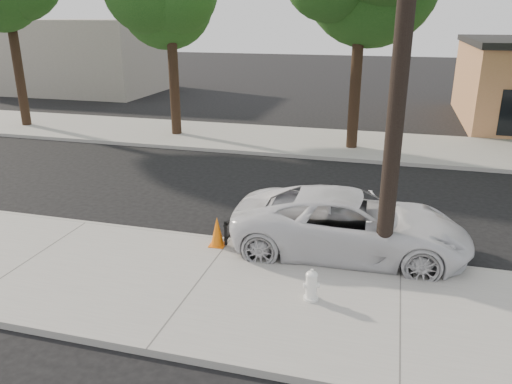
% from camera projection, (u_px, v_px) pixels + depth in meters
% --- Properties ---
extents(ground, '(120.00, 120.00, 0.00)m').
position_uv_depth(ground, '(254.00, 214.00, 14.10)').
color(ground, black).
rests_on(ground, ground).
extents(near_sidewalk, '(90.00, 4.40, 0.15)m').
position_uv_depth(near_sidewalk, '(197.00, 286.00, 10.17)').
color(near_sidewalk, gray).
rests_on(near_sidewalk, ground).
extents(far_sidewalk, '(90.00, 5.00, 0.15)m').
position_uv_depth(far_sidewalk, '(306.00, 142.00, 21.79)').
color(far_sidewalk, gray).
rests_on(far_sidewalk, ground).
extents(curb_near, '(90.00, 0.12, 0.16)m').
position_uv_depth(curb_near, '(231.00, 242.00, 12.16)').
color(curb_near, '#9E9B93').
rests_on(curb_near, ground).
extents(building_far, '(14.00, 8.00, 5.00)m').
position_uv_depth(building_far, '(65.00, 56.00, 36.45)').
color(building_far, gray).
rests_on(building_far, ground).
extents(utility_pole, '(1.40, 0.34, 9.00)m').
position_uv_depth(utility_pole, '(402.00, 50.00, 9.17)').
color(utility_pole, black).
rests_on(utility_pole, near_sidewalk).
extents(police_cruiser, '(5.47, 2.69, 1.50)m').
position_uv_depth(police_cruiser, '(350.00, 224.00, 11.50)').
color(police_cruiser, silver).
rests_on(police_cruiser, ground).
extents(fire_hydrant, '(0.32, 0.29, 0.60)m').
position_uv_depth(fire_hydrant, '(311.00, 286.00, 9.48)').
color(fire_hydrant, white).
rests_on(fire_hydrant, near_sidewalk).
extents(traffic_cone, '(0.38, 0.38, 0.71)m').
position_uv_depth(traffic_cone, '(217.00, 232.00, 11.71)').
color(traffic_cone, orange).
rests_on(traffic_cone, near_sidewalk).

